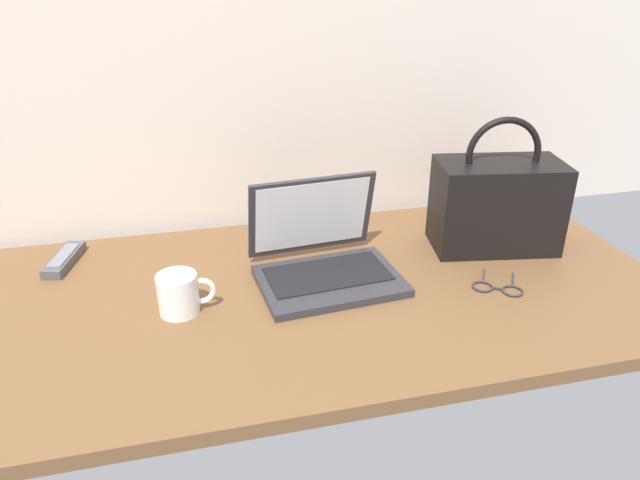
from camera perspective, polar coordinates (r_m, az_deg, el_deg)
The scene contains 6 objects.
desk at distance 1.30m, azimuth -1.11°, elevation -5.46°, with size 1.60×0.76×0.03m.
laptop at distance 1.33m, azimuth 0.32°, elevation -1.69°, with size 0.33×0.30×0.21m.
coffee_mug at distance 1.23m, azimuth -13.48°, elevation -5.04°, with size 0.12×0.08×0.09m.
remote_control_near at distance 1.52m, azimuth -23.58°, elevation -1.74°, with size 0.08×0.17×0.02m.
eyeglasses at distance 1.35m, azimuth 16.84°, elevation -4.45°, with size 0.13×0.14×0.01m.
handbag at distance 1.50m, azimuth 16.76°, elevation 3.45°, with size 0.32×0.21×0.33m.
Camera 1 is at (-0.24, -1.09, 0.70)m, focal length 32.98 mm.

